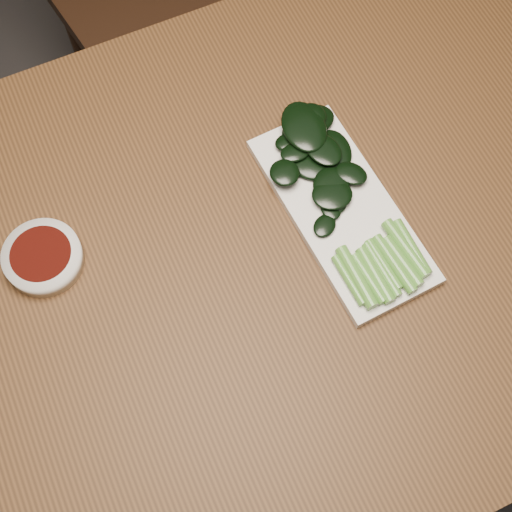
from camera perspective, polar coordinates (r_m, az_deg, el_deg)
name	(u,v)px	position (r m, az deg, el deg)	size (l,w,h in m)	color
ground	(248,387)	(1.63, -0.68, -10.43)	(6.00, 6.00, 0.00)	#2F2C2C
table	(242,278)	(0.98, -1.11, -1.73)	(1.40, 0.80, 0.75)	#4B2D15
sauce_bowl	(43,258)	(0.94, -16.67, -0.12)	(0.10, 0.10, 0.03)	silver
serving_plate	(342,210)	(0.94, 6.86, 3.67)	(0.14, 0.30, 0.01)	silver
gai_lan	(335,184)	(0.94, 6.31, 5.72)	(0.13, 0.31, 0.03)	#549132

